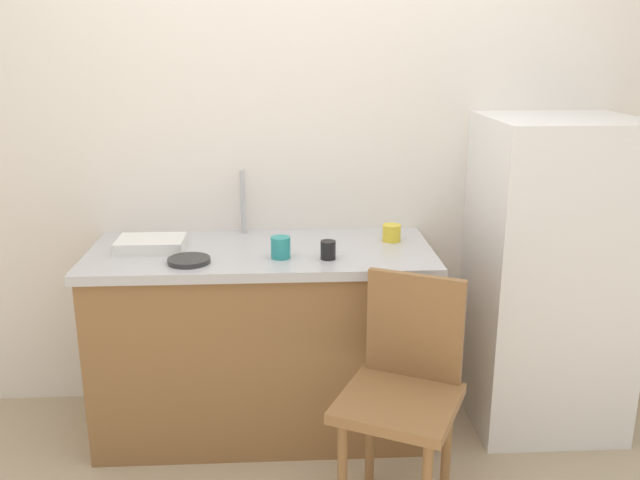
{
  "coord_description": "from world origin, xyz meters",
  "views": [
    {
      "loc": [
        -0.06,
        -2.13,
        1.69
      ],
      "look_at": [
        0.1,
        0.6,
        0.89
      ],
      "focal_mm": 38.13,
      "sensor_mm": 36.0,
      "label": 1
    }
  ],
  "objects": [
    {
      "name": "back_wall",
      "position": [
        0.0,
        1.0,
        1.34
      ],
      "size": [
        4.8,
        0.1,
        2.68
      ],
      "primitive_type": "cube",
      "color": "white",
      "rests_on": "ground_plane"
    },
    {
      "name": "cabinet_base",
      "position": [
        -0.15,
        0.65,
        0.4
      ],
      "size": [
        1.42,
        0.6,
        0.8
      ],
      "primitive_type": "cube",
      "color": "olive",
      "rests_on": "ground_plane"
    },
    {
      "name": "countertop",
      "position": [
        -0.15,
        0.65,
        0.82
      ],
      "size": [
        1.46,
        0.64,
        0.04
      ],
      "primitive_type": "cube",
      "color": "#B7B7BC",
      "rests_on": "cabinet_base"
    },
    {
      "name": "faucet",
      "position": [
        -0.24,
        0.9,
        0.99
      ],
      "size": [
        0.02,
        0.02,
        0.29
      ],
      "primitive_type": "cylinder",
      "color": "#B7B7BC",
      "rests_on": "countertop"
    },
    {
      "name": "refrigerator",
      "position": [
        1.12,
        0.65,
        0.7
      ],
      "size": [
        0.63,
        0.59,
        1.39
      ],
      "primitive_type": "cube",
      "color": "white",
      "rests_on": "ground_plane"
    },
    {
      "name": "chair",
      "position": [
        0.36,
        0.04,
        0.5
      ],
      "size": [
        0.54,
        0.54,
        0.89
      ],
      "rotation": [
        0.0,
        0.0,
        -0.46
      ],
      "color": "olive",
      "rests_on": "ground_plane"
    },
    {
      "name": "dish_tray",
      "position": [
        -0.62,
        0.66,
        0.87
      ],
      "size": [
        0.28,
        0.2,
        0.05
      ],
      "primitive_type": "cube",
      "color": "white",
      "rests_on": "countertop"
    },
    {
      "name": "hotplate",
      "position": [
        -0.43,
        0.48,
        0.85
      ],
      "size": [
        0.17,
        0.17,
        0.02
      ],
      "primitive_type": "cylinder",
      "color": "#2D2D2D",
      "rests_on": "countertop"
    },
    {
      "name": "cup_yellow",
      "position": [
        0.42,
        0.74,
        0.88
      ],
      "size": [
        0.08,
        0.08,
        0.07
      ],
      "primitive_type": "cylinder",
      "color": "yellow",
      "rests_on": "countertop"
    },
    {
      "name": "cup_black",
      "position": [
        0.12,
        0.5,
        0.88
      ],
      "size": [
        0.06,
        0.06,
        0.08
      ],
      "primitive_type": "cylinder",
      "color": "black",
      "rests_on": "countertop"
    },
    {
      "name": "cup_teal",
      "position": [
        -0.07,
        0.52,
        0.89
      ],
      "size": [
        0.08,
        0.08,
        0.09
      ],
      "primitive_type": "cylinder",
      "color": "teal",
      "rests_on": "countertop"
    }
  ]
}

